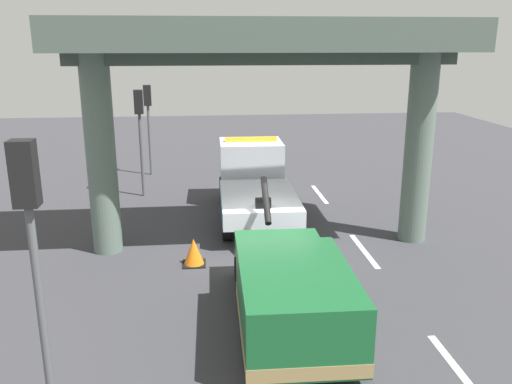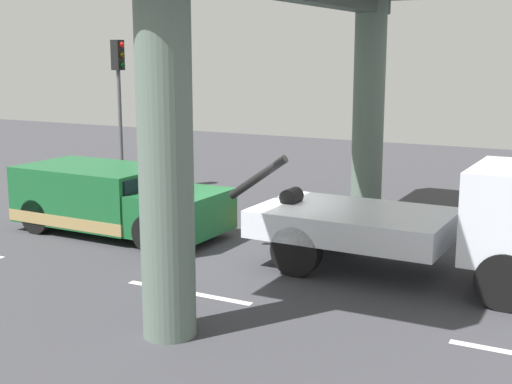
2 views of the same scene
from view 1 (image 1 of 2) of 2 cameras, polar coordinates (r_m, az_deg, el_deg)
ground_plane at (r=15.40m, az=1.22°, el=-6.88°), size 60.00×40.00×0.10m
lane_stripe_west at (r=11.03m, az=21.05°, el=-17.66°), size 2.60×0.16×0.01m
lane_stripe_mid at (r=15.96m, az=11.49°, el=-6.17°), size 2.60×0.16×0.01m
lane_stripe_east at (r=21.44m, az=6.82°, el=-0.23°), size 2.60×0.16×0.01m
tow_truck_white at (r=18.81m, az=-0.23°, el=1.38°), size 7.27×2.51×2.46m
towed_van_green at (r=11.43m, az=3.76°, el=-10.79°), size 5.23×2.29×1.58m
overpass_structure at (r=15.01m, az=0.96°, el=14.15°), size 3.60×11.18×6.47m
traffic_light_near at (r=7.90m, az=-22.87°, el=-4.01°), size 0.39×0.32×4.67m
traffic_light_far at (r=20.94m, az=-12.36°, el=7.60°), size 0.39×0.32×4.14m
traffic_light_mid at (r=24.40m, az=-11.48°, el=8.62°), size 0.39×0.32×4.05m
traffic_cone_orange at (r=14.70m, az=-6.68°, el=-6.42°), size 0.63×0.63×0.75m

